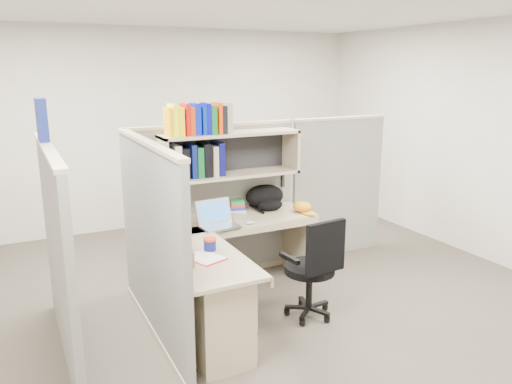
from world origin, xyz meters
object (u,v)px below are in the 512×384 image
laptop (219,214)px  backpack (267,197)px  desk (223,287)px  task_chair (312,283)px  snack_canister (210,244)px

laptop → backpack: laptop is taller
desk → backpack: 1.42m
desk → laptop: size_ratio=5.00×
laptop → task_chair: bearing=-54.8°
task_chair → desk: bearing=175.8°
laptop → backpack: 0.77m
desk → task_chair: (0.82, -0.06, -0.11)m
backpack → desk: bearing=-114.5°
snack_canister → task_chair: (0.88, -0.17, -0.45)m
laptop → snack_canister: size_ratio=3.29×
desk → backpack: size_ratio=4.16×
snack_canister → task_chair: task_chair is taller
laptop → snack_canister: 0.61m
backpack → snack_canister: bearing=-119.8°
desk → snack_canister: snack_canister is taller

